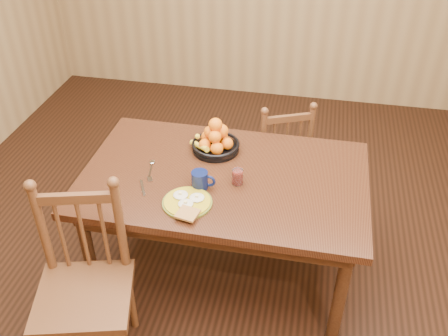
% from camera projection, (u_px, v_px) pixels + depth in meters
% --- Properties ---
extents(room, '(4.52, 5.02, 2.72)m').
position_uv_depth(room, '(224.00, 78.00, 2.46)').
color(room, black).
rests_on(room, ground).
extents(dining_table, '(1.60, 1.00, 0.75)m').
position_uv_depth(dining_table, '(224.00, 187.00, 2.86)').
color(dining_table, black).
rests_on(dining_table, ground).
extents(chair_far, '(0.52, 0.51, 0.88)m').
position_uv_depth(chair_far, '(279.00, 155.00, 3.54)').
color(chair_far, '#462B15').
rests_on(chair_far, ground).
extents(chair_near, '(0.56, 0.55, 1.02)m').
position_uv_depth(chair_near, '(85.00, 287.00, 2.48)').
color(chair_near, '#462B15').
rests_on(chair_near, ground).
extents(breakfast_plate, '(0.26, 0.30, 0.04)m').
position_uv_depth(breakfast_plate, '(187.00, 202.00, 2.59)').
color(breakfast_plate, '#59601E').
rests_on(breakfast_plate, dining_table).
extents(fork, '(0.08, 0.18, 0.00)m').
position_uv_depth(fork, '(145.00, 185.00, 2.73)').
color(fork, silver).
rests_on(fork, dining_table).
extents(spoon, '(0.05, 0.16, 0.01)m').
position_uv_depth(spoon, '(152.00, 165.00, 2.88)').
color(spoon, silver).
rests_on(spoon, dining_table).
extents(coffee_mug, '(0.13, 0.09, 0.10)m').
position_uv_depth(coffee_mug, '(201.00, 180.00, 2.69)').
color(coffee_mug, '#0B133E').
rests_on(coffee_mug, dining_table).
extents(juice_glass, '(0.06, 0.06, 0.09)m').
position_uv_depth(juice_glass, '(238.00, 177.00, 2.72)').
color(juice_glass, silver).
rests_on(juice_glass, dining_table).
extents(fruit_bowl, '(0.29, 0.29, 0.22)m').
position_uv_depth(fruit_bowl, '(215.00, 141.00, 2.98)').
color(fruit_bowl, black).
rests_on(fruit_bowl, dining_table).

